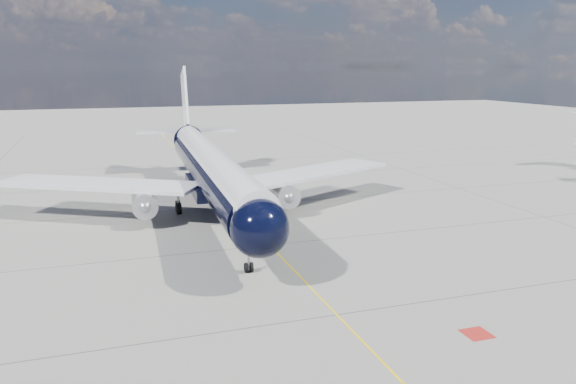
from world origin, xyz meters
name	(u,v)px	position (x,y,z in m)	size (l,w,h in m)	color
ground	(222,197)	(0.00, 30.00, 0.00)	(320.00, 320.00, 0.00)	gray
taxiway_centerline	(232,206)	(0.00, 25.00, 0.00)	(0.16, 160.00, 0.01)	yellow
red_marking	(477,334)	(6.80, -10.00, 0.00)	(1.60, 1.60, 0.01)	maroon
main_airliner	(210,167)	(-2.60, 23.61, 4.80)	(44.00, 53.56, 15.48)	black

